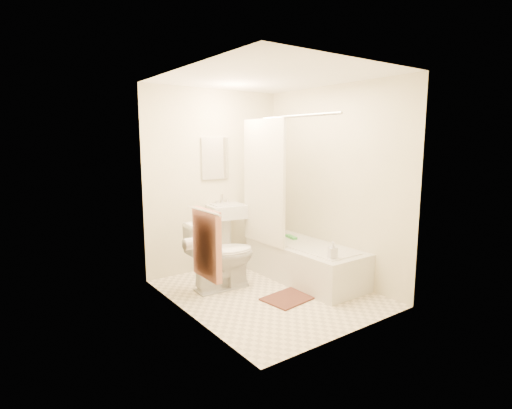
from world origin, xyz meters
TOP-DOWN VIEW (x-y plane):
  - floor at (0.00, 0.00)m, footprint 2.40×2.40m
  - ceiling at (0.00, 0.00)m, footprint 2.40×2.40m
  - wall_back at (0.00, 1.20)m, footprint 2.00×0.02m
  - wall_left at (-1.00, 0.00)m, footprint 0.02×2.40m
  - wall_right at (1.00, 0.00)m, footprint 0.02×2.40m
  - mirror at (0.00, 1.18)m, footprint 0.40×0.03m
  - curtain_rod at (0.30, 0.10)m, footprint 0.03×1.70m
  - shower_curtain at (0.30, 0.50)m, footprint 0.04×0.80m
  - towel_bar at (-0.96, -0.25)m, footprint 0.02×0.60m
  - towel at (-0.93, -0.25)m, footprint 0.06×0.45m
  - toilet_paper at (-0.93, 0.12)m, footprint 0.11×0.12m
  - toilet at (-0.35, 0.45)m, footprint 0.83×0.49m
  - sink at (0.08, 1.06)m, footprint 0.54×0.45m
  - bathtub at (0.65, 0.10)m, footprint 0.70×1.59m
  - bath_mat at (0.07, -0.27)m, footprint 0.58×0.47m
  - soap_bottle at (0.49, -0.51)m, footprint 0.11×0.11m
  - scrub_brush at (0.71, 0.44)m, footprint 0.11×0.23m

SIDE VIEW (x-z plane):
  - floor at x=0.00m, z-range 0.00..0.00m
  - bath_mat at x=0.07m, z-range 0.00..0.02m
  - bathtub at x=0.65m, z-range 0.00..0.45m
  - toilet at x=-0.35m, z-range 0.00..0.79m
  - scrub_brush at x=0.71m, z-range 0.45..0.49m
  - sink at x=0.08m, z-range 0.00..0.96m
  - soap_bottle at x=0.49m, z-range 0.45..0.64m
  - toilet_paper at x=-0.93m, z-range 0.64..0.76m
  - towel at x=-0.93m, z-range 0.45..1.11m
  - towel_bar at x=-0.96m, z-range 1.09..1.11m
  - wall_back at x=0.00m, z-range 0.00..2.40m
  - wall_left at x=-1.00m, z-range 0.00..2.40m
  - wall_right at x=1.00m, z-range 0.00..2.40m
  - shower_curtain at x=0.30m, z-range 0.44..2.00m
  - mirror at x=0.00m, z-range 1.23..1.77m
  - curtain_rod at x=0.30m, z-range 1.98..2.02m
  - ceiling at x=0.00m, z-range 2.40..2.40m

